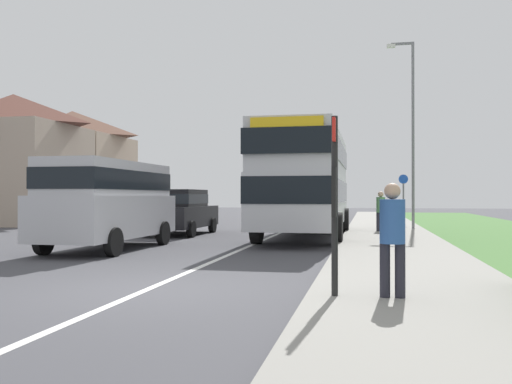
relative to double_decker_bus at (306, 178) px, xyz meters
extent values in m
plane|color=#424247|center=(-1.30, -11.15, -2.14)|extent=(120.00, 120.00, 0.00)
cube|color=silver|center=(-1.30, -3.15, -2.14)|extent=(0.14, 60.00, 0.01)
cube|color=gray|center=(2.90, -5.15, -2.08)|extent=(3.20, 68.00, 0.12)
cube|color=#BCBCC1|center=(0.00, 0.00, -0.82)|extent=(2.50, 9.52, 1.65)
cube|color=#BCBCC1|center=(0.00, 0.00, 0.78)|extent=(2.45, 9.33, 1.55)
cube|color=black|center=(0.00, 0.00, -0.49)|extent=(2.52, 9.57, 0.76)
cube|color=black|center=(0.00, 0.00, 0.86)|extent=(2.52, 9.57, 0.72)
cube|color=gold|center=(0.00, -4.71, 1.28)|extent=(2.00, 0.08, 0.44)
cylinder|color=black|center=(-1.25, 2.95, -1.64)|extent=(0.30, 1.00, 1.00)
cylinder|color=black|center=(1.25, 2.95, -1.64)|extent=(0.30, 1.00, 1.00)
cylinder|color=black|center=(-1.25, -2.62, -1.64)|extent=(0.30, 1.00, 1.00)
cylinder|color=black|center=(1.25, -2.62, -1.64)|extent=(0.30, 1.00, 1.00)
cube|color=#B7B7BC|center=(-4.92, -5.24, -1.21)|extent=(1.95, 5.34, 1.14)
cube|color=#B7B7BC|center=(-4.92, -5.24, -0.17)|extent=(1.72, 4.91, 0.93)
cube|color=black|center=(-4.92, -5.24, -0.22)|extent=(1.76, 4.96, 0.52)
cylinder|color=black|center=(-5.88, -3.58, -1.78)|extent=(0.20, 0.72, 0.72)
cylinder|color=black|center=(-3.97, -3.58, -1.78)|extent=(0.20, 0.72, 0.72)
cylinder|color=black|center=(-5.88, -6.89, -1.78)|extent=(0.20, 0.72, 0.72)
cylinder|color=black|center=(-3.97, -6.89, -1.78)|extent=(0.20, 0.72, 0.72)
cube|color=black|center=(-4.91, 0.74, -1.45)|extent=(1.76, 4.39, 0.79)
cube|color=black|center=(-4.91, 0.52, -0.73)|extent=(1.55, 2.42, 0.65)
cube|color=black|center=(-4.91, 0.52, -0.76)|extent=(1.58, 2.44, 0.36)
cylinder|color=black|center=(-5.77, 2.10, -1.84)|extent=(0.20, 0.60, 0.60)
cylinder|color=black|center=(-4.05, 2.10, -1.84)|extent=(0.20, 0.60, 0.60)
cylinder|color=black|center=(-5.77, -0.63, -1.84)|extent=(0.20, 0.60, 0.60)
cylinder|color=black|center=(-4.05, -0.63, -1.84)|extent=(0.20, 0.60, 0.60)
cylinder|color=#23232D|center=(2.37, -11.69, -1.72)|extent=(0.14, 0.14, 0.85)
cylinder|color=#23232D|center=(2.57, -11.69, -1.72)|extent=(0.14, 0.14, 0.85)
cylinder|color=#2D599E|center=(2.47, -11.69, -0.99)|extent=(0.34, 0.34, 0.60)
sphere|color=tan|center=(2.47, -11.69, -0.58)|extent=(0.22, 0.22, 0.22)
cylinder|color=#23232D|center=(2.55, 2.47, -1.72)|extent=(0.14, 0.14, 0.85)
cylinder|color=#23232D|center=(2.75, 2.47, -1.72)|extent=(0.14, 0.14, 0.85)
cylinder|color=#518C56|center=(2.65, 2.47, -0.99)|extent=(0.34, 0.34, 0.60)
sphere|color=tan|center=(2.65, 2.47, -0.58)|extent=(0.22, 0.22, 0.22)
cylinder|color=black|center=(1.70, -11.71, -0.84)|extent=(0.09, 0.09, 2.60)
cube|color=red|center=(1.70, -11.71, 0.26)|extent=(0.04, 0.44, 0.32)
cube|color=black|center=(1.70, -11.69, -0.59)|extent=(0.06, 0.52, 0.68)
cylinder|color=slate|center=(3.84, 7.68, -1.09)|extent=(0.08, 0.08, 2.10)
cylinder|color=blue|center=(3.84, 7.68, 0.16)|extent=(0.44, 0.03, 0.44)
cylinder|color=slate|center=(4.04, 4.62, 1.88)|extent=(0.12, 0.12, 8.03)
cube|color=slate|center=(3.59, 4.62, 5.84)|extent=(0.90, 0.10, 0.10)
cube|color=silver|center=(3.14, 4.62, 5.77)|extent=(0.36, 0.20, 0.14)
cube|color=tan|center=(-16.30, 6.42, 0.48)|extent=(6.41, 5.78, 5.24)
pyramid|color=brown|center=(-16.30, 6.42, 3.94)|extent=(6.41, 5.78, 1.66)
cube|color=#C1A88E|center=(-16.30, 12.32, 0.48)|extent=(6.41, 5.78, 5.24)
pyramid|color=brown|center=(-16.30, 12.32, 3.94)|extent=(6.41, 5.78, 1.66)
camera|label=1|loc=(2.14, -19.29, -0.64)|focal=38.22mm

